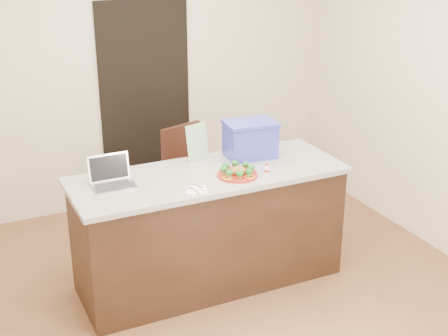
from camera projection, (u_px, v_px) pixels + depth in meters
name	position (u px, v px, depth m)	size (l,w,h in m)	color
ground	(223.00, 296.00, 4.75)	(4.00, 4.00, 0.00)	brown
room_shell	(223.00, 88.00, 4.15)	(4.00, 4.00, 4.00)	white
doorway	(146.00, 104.00, 6.09)	(0.90, 0.02, 2.00)	black
island	(209.00, 228.00, 4.79)	(2.06, 0.76, 0.92)	black
plate	(237.00, 174.00, 4.56)	(0.30, 0.30, 0.02)	maroon
meatballs	(237.00, 171.00, 4.55)	(0.12, 0.12, 0.04)	olive
broccoli	(237.00, 168.00, 4.54)	(0.25, 0.25, 0.04)	#144C18
pepper_rings	(237.00, 173.00, 4.55)	(0.28, 0.28, 0.01)	orange
napkin	(196.00, 190.00, 4.32)	(0.14, 0.14, 0.01)	white
fork	(193.00, 189.00, 4.31)	(0.03, 0.15, 0.00)	#B4B5B9
knife	(201.00, 189.00, 4.31)	(0.05, 0.19, 0.01)	white
yogurt_bottle	(267.00, 170.00, 4.59)	(0.04, 0.04, 0.08)	white
laptop	(111.00, 177.00, 4.39)	(0.30, 0.23, 0.21)	#B6B7BB
leaflet	(197.00, 142.00, 4.83)	(0.20, 0.00, 0.29)	silver
blue_box	(250.00, 139.00, 4.89)	(0.42, 0.32, 0.29)	#2E36A7
chair	(186.00, 172.00, 5.62)	(0.54, 0.55, 0.96)	#33160F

